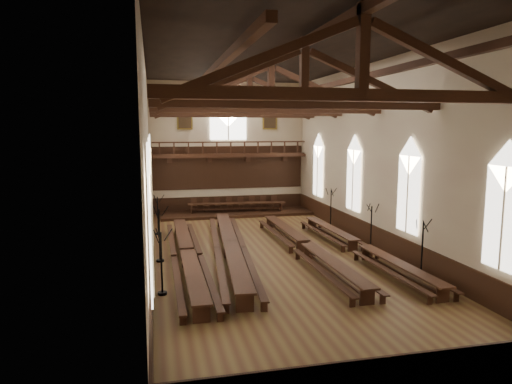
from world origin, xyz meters
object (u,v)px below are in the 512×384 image
Objects in this scene: candelabrum_left_near at (162,275)px; candelabrum_left_far at (158,222)px; refectory_row_c at (306,245)px; dais at (237,213)px; candelabrum_right_near at (422,260)px; refectory_row_b at (231,245)px; candelabrum_right_mid at (371,236)px; refectory_row_a at (187,253)px; candelabrum_left_mid at (160,245)px; refectory_row_d at (360,246)px; high_table at (237,204)px; candelabrum_right_far at (331,215)px.

candelabrum_left_far is (-0.00, 10.51, -0.05)m from candelabrum_left_near.
refectory_row_c is at bearing 28.75° from candelabrum_left_near.
candelabrum_right_near is at bearing -72.30° from dais.
candelabrum_left_far is at bearing 121.37° from refectory_row_b.
candelabrum_right_mid reaches higher than refectory_row_b.
candelabrum_left_far is (-1.27, 6.62, 0.20)m from refectory_row_a.
candelabrum_left_near is at bearing -90.00° from candelabrum_left_mid.
candelabrum_right_mid reaches higher than refectory_row_c.
refectory_row_d is 5.61× the size of candelabrum_left_far.
candelabrum_left_near is at bearing -158.56° from candelabrum_right_mid.
candelabrum_right_mid is (7.56, -0.35, 0.16)m from refectory_row_b.
candelabrum_right_near is (3.80, -4.39, 0.25)m from refectory_row_c.
refectory_row_a is 2.41m from refectory_row_b.
high_table is at bearing 107.70° from candelabrum_right_near.
candelabrum_left_far is 0.99× the size of candelabrum_right_mid.
candelabrum_left_far reaches higher than refectory_row_d.
candelabrum_left_mid is (-3.54, -0.14, 0.24)m from refectory_row_b.
candelabrum_right_mid is (9.83, 0.46, 0.21)m from refectory_row_a.
refectory_row_b reaches higher than dais.
refectory_row_d is 10.58m from candelabrum_left_near.
refectory_row_a is 1.27× the size of dais.
refectory_row_b is at bearing -102.00° from high_table.
refectory_row_a is 5.53× the size of candelabrum_right_far.
dais is at bearing 0.00° from high_table.
candelabrum_left_near reaches higher than refectory_row_a.
refectory_row_b is 1.33× the size of dais.
candelabrum_left_near is 11.11m from candelabrum_right_near.
high_table is (-4.10, 12.46, 0.28)m from refectory_row_d.
candelabrum_left_near is at bearing -137.89° from candelabrum_right_far.
refectory_row_b is at bearing 168.63° from refectory_row_d.
candelabrum_left_near is (-3.54, -4.71, 0.21)m from refectory_row_b.
candelabrum_left_far is at bearing 90.00° from candelabrum_left_near.
candelabrum_left_far reaches higher than high_table.
candelabrum_right_far reaches higher than candelabrum_right_mid.
candelabrum_right_far reaches higher than high_table.
refectory_row_b is 6.06× the size of candelabrum_right_mid.
high_table is 12.76m from candelabrum_left_mid.
dais is (-4.10, 12.46, -0.40)m from refectory_row_d.
high_table is at bearing 68.83° from refectory_row_a.
candelabrum_right_near is (9.83, -4.29, 0.24)m from refectory_row_a.
candelabrum_left_mid is 1.12× the size of candelabrum_left_far.
candelabrum_right_far is at bearing -2.47° from candelabrum_left_far.
candelabrum_right_far is (0.00, 10.42, 0.01)m from candelabrum_right_near.
candelabrum_left_mid is at bearing -153.79° from candelabrum_right_far.
candelabrum_left_mid is at bearing 173.38° from refectory_row_d.
candelabrum_right_near is at bearing -90.00° from candelabrum_right_far.
candelabrum_left_mid is (-10.01, 1.16, 0.34)m from refectory_row_d.
candelabrum_right_far is (3.80, 6.03, 0.26)m from refectory_row_c.
refectory_row_c is 5.50× the size of candelabrum_right_near.
candelabrum_left_near reaches higher than dais.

